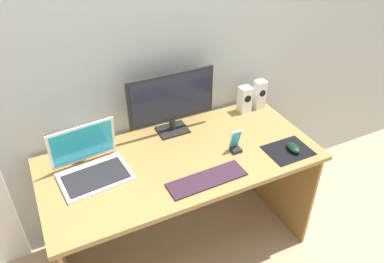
% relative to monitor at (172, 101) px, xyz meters
% --- Properties ---
extents(ground_plane, '(8.00, 8.00, 0.00)m').
position_rel_monitor_xyz_m(ground_plane, '(-0.06, -0.26, -0.94)').
color(ground_plane, tan).
extents(wall_back, '(6.00, 0.04, 2.50)m').
position_rel_monitor_xyz_m(wall_back, '(-0.06, 0.14, 0.31)').
color(wall_back, '#A7AFA9').
rests_on(wall_back, ground_plane).
extents(desk, '(1.52, 0.71, 0.74)m').
position_rel_monitor_xyz_m(desk, '(-0.06, -0.26, -0.36)').
color(desk, olive).
rests_on(desk, ground_plane).
extents(monitor, '(0.52, 0.14, 0.38)m').
position_rel_monitor_xyz_m(monitor, '(0.00, 0.00, 0.00)').
color(monitor, black).
rests_on(monitor, desk).
extents(speaker_right, '(0.07, 0.07, 0.19)m').
position_rel_monitor_xyz_m(speaker_right, '(0.62, 0.01, -0.11)').
color(speaker_right, silver).
rests_on(speaker_right, desk).
extents(speaker_near_monitor, '(0.07, 0.07, 0.17)m').
position_rel_monitor_xyz_m(speaker_near_monitor, '(0.51, 0.01, -0.12)').
color(speaker_near_monitor, white).
rests_on(speaker_near_monitor, desk).
extents(laptop, '(0.37, 0.31, 0.25)m').
position_rel_monitor_xyz_m(laptop, '(-0.53, -0.17, -0.16)').
color(laptop, white).
rests_on(laptop, desk).
extents(fishbowl, '(0.14, 0.14, 0.14)m').
position_rel_monitor_xyz_m(fishbowl, '(-0.56, 0.01, -0.14)').
color(fishbowl, silver).
rests_on(fishbowl, desk).
extents(keyboard_external, '(0.42, 0.14, 0.01)m').
position_rel_monitor_xyz_m(keyboard_external, '(-0.02, -0.48, -0.20)').
color(keyboard_external, '#2F1B28').
rests_on(keyboard_external, desk).
extents(mousepad, '(0.25, 0.20, 0.00)m').
position_rel_monitor_xyz_m(mousepad, '(0.51, -0.46, -0.21)').
color(mousepad, black).
rests_on(mousepad, desk).
extents(mouse, '(0.07, 0.10, 0.04)m').
position_rel_monitor_xyz_m(mouse, '(0.53, -0.48, -0.19)').
color(mouse, black).
rests_on(mouse, mousepad).
extents(phone_in_dock, '(0.06, 0.06, 0.14)m').
position_rel_monitor_xyz_m(phone_in_dock, '(0.24, -0.33, -0.16)').
color(phone_in_dock, black).
rests_on(phone_in_dock, desk).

